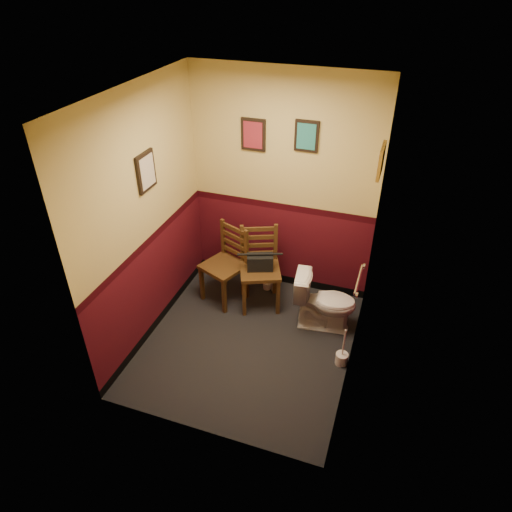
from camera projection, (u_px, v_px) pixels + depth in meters
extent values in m
cube|color=black|center=(249.00, 342.00, 5.09)|extent=(2.20, 2.40, 0.00)
cube|color=silver|center=(246.00, 93.00, 3.59)|extent=(2.20, 2.40, 0.00)
cube|color=#490D17|center=(282.00, 188.00, 5.28)|extent=(2.20, 0.00, 2.70)
cube|color=#490D17|center=(193.00, 319.00, 3.39)|extent=(2.20, 0.00, 2.70)
cube|color=#490D17|center=(146.00, 221.00, 4.64)|extent=(0.00, 2.40, 2.70)
cube|color=#490D17|center=(364.00, 260.00, 4.04)|extent=(0.00, 2.40, 2.70)
cylinder|color=silver|center=(359.00, 280.00, 4.47)|extent=(0.03, 0.50, 0.03)
cylinder|color=silver|center=(357.00, 295.00, 4.27)|extent=(0.02, 0.06, 0.06)
cylinder|color=silver|center=(364.00, 266.00, 4.66)|extent=(0.02, 0.06, 0.06)
cube|color=black|center=(253.00, 135.00, 5.03)|extent=(0.28, 0.03, 0.36)
cube|color=maroon|center=(253.00, 135.00, 5.02)|extent=(0.22, 0.01, 0.30)
cube|color=black|center=(307.00, 136.00, 4.84)|extent=(0.26, 0.03, 0.34)
cube|color=#267A77|center=(306.00, 137.00, 4.83)|extent=(0.20, 0.01, 0.28)
cube|color=black|center=(146.00, 171.00, 4.43)|extent=(0.03, 0.30, 0.38)
cube|color=#C3B399|center=(147.00, 172.00, 4.43)|extent=(0.01, 0.24, 0.31)
cube|color=olive|center=(381.00, 161.00, 4.13)|extent=(0.03, 0.34, 0.28)
cube|color=#C3B399|center=(379.00, 161.00, 4.14)|extent=(0.01, 0.28, 0.22)
imported|color=white|center=(325.00, 302.00, 5.13)|extent=(0.74, 0.47, 0.69)
cylinder|color=silver|center=(342.00, 359.00, 4.79)|extent=(0.13, 0.13, 0.13)
cylinder|color=silver|center=(344.00, 344.00, 4.67)|extent=(0.02, 0.02, 0.37)
cube|color=#4E3217|center=(223.00, 266.00, 5.48)|extent=(0.59, 0.59, 0.04)
cube|color=#4E3217|center=(202.00, 283.00, 5.60)|extent=(0.06, 0.06, 0.48)
cube|color=#4E3217|center=(224.00, 269.00, 5.84)|extent=(0.06, 0.06, 0.48)
cube|color=#4E3217|center=(224.00, 296.00, 5.38)|extent=(0.06, 0.06, 0.48)
cube|color=#4E3217|center=(246.00, 281.00, 5.62)|extent=(0.06, 0.06, 0.48)
cube|color=#4E3217|center=(223.00, 237.00, 5.57)|extent=(0.05, 0.05, 0.48)
cube|color=#4E3217|center=(246.00, 248.00, 5.36)|extent=(0.05, 0.05, 0.48)
cube|color=#4E3217|center=(235.00, 252.00, 5.54)|extent=(0.35, 0.17, 0.05)
cube|color=#4E3217|center=(234.00, 244.00, 5.48)|extent=(0.35, 0.17, 0.05)
cube|color=#4E3217|center=(234.00, 237.00, 5.42)|extent=(0.35, 0.17, 0.05)
cube|color=#4E3217|center=(234.00, 229.00, 5.36)|extent=(0.35, 0.17, 0.05)
cube|color=#4E3217|center=(260.00, 270.00, 5.38)|extent=(0.61, 0.61, 0.04)
cube|color=#4E3217|center=(244.00, 298.00, 5.34)|extent=(0.06, 0.06, 0.50)
cube|color=#4E3217|center=(243.00, 278.00, 5.67)|extent=(0.06, 0.06, 0.50)
cube|color=#4E3217|center=(278.00, 297.00, 5.36)|extent=(0.06, 0.06, 0.50)
cube|color=#4E3217|center=(275.00, 277.00, 5.69)|extent=(0.06, 0.06, 0.50)
cube|color=#4E3217|center=(242.00, 244.00, 5.40)|extent=(0.06, 0.05, 0.50)
cube|color=#4E3217|center=(276.00, 243.00, 5.42)|extent=(0.06, 0.05, 0.50)
cube|color=#4E3217|center=(259.00, 253.00, 5.49)|extent=(0.36, 0.17, 0.05)
cube|color=#4E3217|center=(259.00, 245.00, 5.43)|extent=(0.36, 0.17, 0.05)
cube|color=#4E3217|center=(259.00, 237.00, 5.37)|extent=(0.36, 0.17, 0.05)
cube|color=#4E3217|center=(259.00, 229.00, 5.30)|extent=(0.36, 0.17, 0.05)
cube|color=black|center=(260.00, 262.00, 5.32)|extent=(0.33, 0.24, 0.19)
cylinder|color=black|center=(260.00, 254.00, 5.25)|extent=(0.26, 0.12, 0.03)
cylinder|color=silver|center=(267.00, 285.00, 5.88)|extent=(0.10, 0.10, 0.09)
cylinder|color=silver|center=(275.00, 287.00, 5.85)|extent=(0.10, 0.10, 0.09)
cylinder|color=silver|center=(271.00, 281.00, 5.81)|extent=(0.10, 0.10, 0.09)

